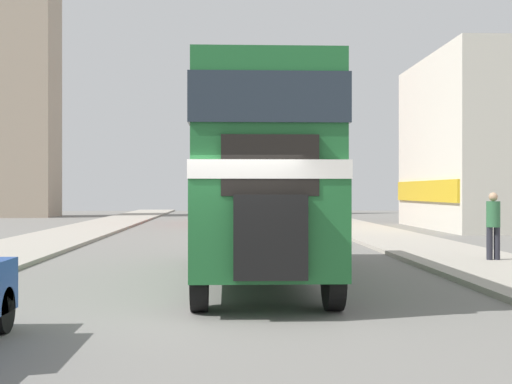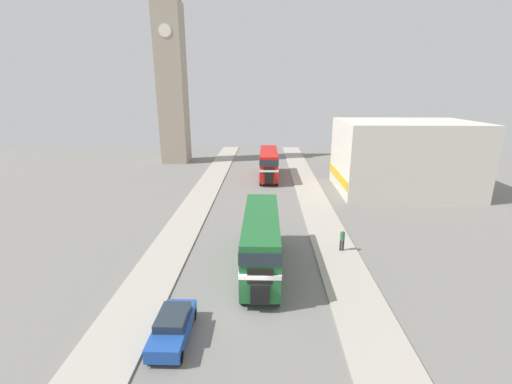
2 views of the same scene
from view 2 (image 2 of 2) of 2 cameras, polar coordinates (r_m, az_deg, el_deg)
ground_plane at (r=21.47m, az=-1.48°, el=-19.12°), size 120.00×120.00×0.00m
sidewalk_right at (r=22.17m, az=17.21°, el=-18.48°), size 3.50×120.00×0.12m
sidewalk_left at (r=22.78m, az=-19.58°, el=-17.69°), size 3.50×120.00×0.12m
double_decker_bus at (r=24.50m, az=0.87°, el=-7.58°), size 2.49×10.48×4.17m
bus_distant at (r=50.50m, az=2.12°, el=5.08°), size 2.56×10.84×4.07m
car_parked_near at (r=19.57m, az=-13.70°, el=-20.95°), size 1.71×4.15×1.45m
pedestrian_walking at (r=28.46m, az=14.19°, el=-7.55°), size 0.36×0.36×1.80m
church_tower at (r=63.70m, az=-14.13°, el=21.56°), size 4.69×4.69×36.37m
shop_building_block at (r=47.26m, az=23.39°, el=5.40°), size 16.26×11.50×8.90m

